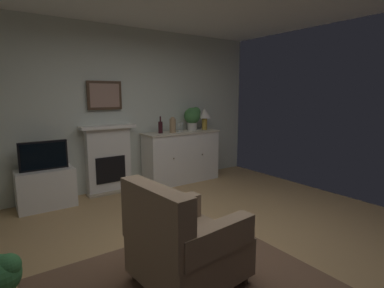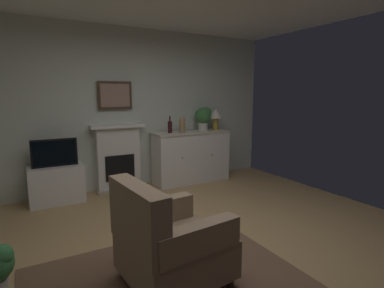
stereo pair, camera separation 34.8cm
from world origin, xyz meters
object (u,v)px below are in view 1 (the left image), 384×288
at_px(tv_cabinet, 46,188).
at_px(vase_decorative, 173,125).
at_px(wine_glass_center, 182,125).
at_px(tv_set, 44,156).
at_px(framed_picture, 105,95).
at_px(wine_bottle, 160,127).
at_px(potted_plant_fern, 1,277).
at_px(wine_glass_left, 179,125).
at_px(table_lamp, 205,115).
at_px(fireplace_unit, 109,159).
at_px(sideboard_cabinet, 181,157).
at_px(armchair, 183,244).
at_px(potted_plant_small, 193,116).

bearing_deg(tv_cabinet, vase_decorative, -1.81).
relative_size(wine_glass_center, tv_set, 0.27).
xyz_separation_m(framed_picture, wine_bottle, (0.88, -0.21, -0.54)).
distance_m(wine_glass_center, potted_plant_fern, 3.69).
height_order(tv_cabinet, potted_plant_fern, tv_cabinet).
distance_m(wine_glass_left, tv_set, 2.22).
bearing_deg(tv_set, table_lamp, 0.17).
bearing_deg(fireplace_unit, potted_plant_fern, -126.13).
bearing_deg(tv_cabinet, wine_glass_left, -1.62).
height_order(framed_picture, wine_glass_left, framed_picture).
relative_size(table_lamp, tv_cabinet, 0.53).
distance_m(table_lamp, wine_bottle, 0.96).
height_order(sideboard_cabinet, wine_glass_center, wine_glass_center).
xyz_separation_m(fireplace_unit, sideboard_cabinet, (1.29, -0.18, -0.09)).
distance_m(fireplace_unit, sideboard_cabinet, 1.31).
bearing_deg(framed_picture, vase_decorative, -14.10).
xyz_separation_m(wine_glass_left, vase_decorative, (-0.14, -0.00, 0.02)).
bearing_deg(wine_glass_left, framed_picture, 167.56).
distance_m(table_lamp, armchair, 3.49).
distance_m(framed_picture, tv_cabinet, 1.63).
height_order(wine_glass_left, vase_decorative, vase_decorative).
distance_m(fireplace_unit, wine_bottle, 1.01).
bearing_deg(tv_set, sideboard_cabinet, 0.21).
distance_m(potted_plant_fern, armchair, 1.37).
bearing_deg(wine_glass_left, tv_cabinet, 178.38).
distance_m(wine_bottle, vase_decorative, 0.22).
bearing_deg(wine_glass_center, vase_decorative, -161.30).
bearing_deg(wine_bottle, table_lamp, -0.74).
height_order(framed_picture, table_lamp, framed_picture).
bearing_deg(wine_glass_left, wine_bottle, 170.23).
bearing_deg(vase_decorative, wine_glass_left, 1.10).
height_order(framed_picture, sideboard_cabinet, framed_picture).
distance_m(wine_glass_center, tv_set, 2.33).
distance_m(wine_bottle, wine_glass_center, 0.46).
relative_size(table_lamp, armchair, 0.43).
bearing_deg(vase_decorative, table_lamp, 3.90).
xyz_separation_m(fireplace_unit, potted_plant_small, (1.58, -0.13, 0.63)).
bearing_deg(framed_picture, sideboard_cabinet, -9.77).
relative_size(fireplace_unit, sideboard_cabinet, 0.78).
height_order(fireplace_unit, potted_plant_fern, fireplace_unit).
relative_size(table_lamp, tv_set, 0.65).
height_order(sideboard_cabinet, wine_glass_left, wine_glass_left).
relative_size(fireplace_unit, table_lamp, 2.75).
height_order(vase_decorative, tv_set, vase_decorative).
height_order(framed_picture, tv_cabinet, framed_picture).
relative_size(sideboard_cabinet, tv_set, 2.28).
bearing_deg(potted_plant_small, tv_cabinet, -179.32).
bearing_deg(sideboard_cabinet, tv_set, -179.79).
bearing_deg(table_lamp, wine_glass_center, 175.98).
height_order(table_lamp, wine_glass_center, table_lamp).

